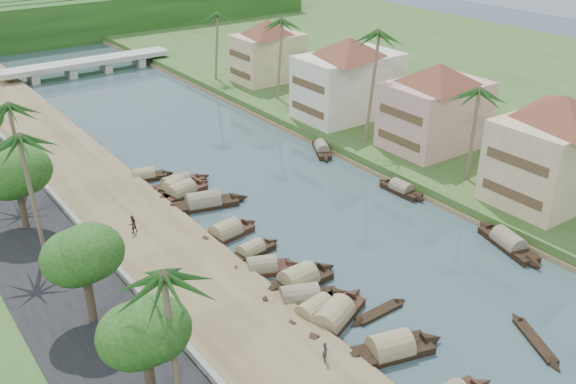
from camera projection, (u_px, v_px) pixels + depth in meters
ground at (390, 259)px, 54.33m from camera, size 220.00×220.00×0.00m
left_bank at (118, 216)px, 60.40m from camera, size 10.00×180.00×0.80m
right_bank at (389, 137)px, 78.69m from camera, size 16.00×180.00×1.20m
road at (25, 240)px, 55.81m from camera, size 8.00×180.00×1.40m
retaining_wall at (73, 220)px, 57.79m from camera, size 0.40×180.00×1.10m
far_right_fill at (565, 87)px, 98.12m from camera, size 60.00×220.00×1.15m
treeline at (35, 23)px, 125.80m from camera, size 120.00×14.00×8.00m
bridge at (87, 64)px, 106.29m from camera, size 28.00×4.00×2.40m
building_near at (557, 147)px, 60.07m from camera, size 14.85×14.85×10.20m
building_mid at (436, 105)px, 72.41m from camera, size 14.11×14.11×9.70m
building_far at (349, 77)px, 82.03m from camera, size 15.59×15.59×10.20m
building_distant at (268, 50)px, 97.41m from camera, size 12.62×12.62×9.20m
sampan_1 at (390, 350)px, 43.08m from camera, size 8.48×4.03×2.43m
sampan_2 at (333, 319)px, 46.13m from camera, size 9.24×5.38×2.41m
sampan_3 at (300, 299)px, 48.35m from camera, size 8.46×4.84×2.27m
sampan_4 at (315, 313)px, 46.78m from camera, size 7.83×2.91×2.18m
sampan_5 at (298, 281)px, 50.52m from camera, size 8.09×2.54×2.51m
sampan_6 at (262, 268)px, 52.21m from camera, size 7.00×4.08×2.09m
sampan_7 at (251, 252)px, 54.57m from camera, size 6.55×2.20×1.78m
sampan_8 at (226, 233)px, 57.43m from camera, size 7.53×2.80×2.27m
sampan_9 at (203, 203)px, 62.79m from camera, size 9.65×4.15×2.37m
sampan_10 at (181, 192)px, 65.00m from camera, size 8.15×3.62×2.20m
sampan_11 at (174, 188)px, 66.00m from camera, size 7.20×4.99×2.13m
sampan_12 at (176, 184)px, 66.86m from camera, size 8.32×1.86×2.00m
sampan_13 at (144, 176)px, 68.57m from camera, size 6.79×2.98×1.87m
sampan_14 at (508, 243)px, 55.83m from camera, size 3.90×8.97×2.15m
sampan_15 at (401, 189)px, 65.70m from camera, size 1.70×6.63×1.82m
sampan_16 at (322, 149)px, 75.60m from camera, size 4.57×6.97×1.82m
canoe_0 at (535, 341)px, 44.41m from camera, size 3.64×6.31×0.87m
canoe_1 at (379, 313)px, 47.33m from camera, size 5.67×1.06×0.91m
canoe_2 at (179, 188)px, 66.61m from camera, size 6.08×2.38×0.88m
palm_1 at (478, 92)px, 62.18m from camera, size 3.20×3.20×10.98m
palm_2 at (373, 36)px, 70.72m from camera, size 3.20×3.20×14.19m
palm_3 at (278, 23)px, 86.55m from camera, size 3.20×3.20×12.35m
palm_4 at (168, 278)px, 32.87m from camera, size 3.20×3.20×10.80m
palm_5 at (22, 139)px, 48.51m from camera, size 3.20×3.20×11.61m
palm_6 at (10, 107)px, 59.10m from camera, size 3.20×3.20×10.42m
palm_7 at (214, 16)px, 96.21m from camera, size 3.20×3.20×11.30m
tree_1 at (144, 333)px, 35.28m from camera, size 4.37×4.37×6.84m
tree_2 at (83, 256)px, 42.23m from camera, size 4.56×4.56×7.12m
tree_3 at (15, 173)px, 54.28m from camera, size 5.15×5.15×7.34m
tree_6 at (359, 68)px, 87.55m from camera, size 4.31×4.31×6.58m
person_near at (325, 351)px, 41.24m from camera, size 0.59×0.62×1.43m
person_far at (132, 224)px, 56.44m from camera, size 0.87×0.72×1.65m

